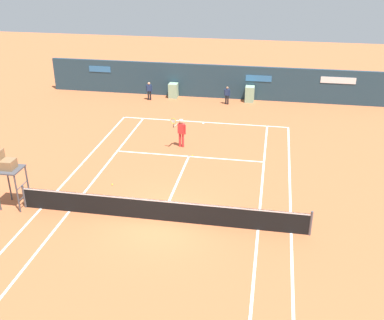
% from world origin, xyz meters
% --- Properties ---
extents(ground_plane, '(80.00, 80.00, 0.01)m').
position_xyz_m(ground_plane, '(-0.00, 0.58, 0.00)').
color(ground_plane, '#BC6038').
extents(tennis_net, '(12.10, 0.10, 1.07)m').
position_xyz_m(tennis_net, '(0.00, 0.00, 0.51)').
color(tennis_net, '#4C4C51').
rests_on(tennis_net, ground_plane).
extents(sponsor_back_wall, '(25.00, 1.02, 2.43)m').
position_xyz_m(sponsor_back_wall, '(-0.00, 16.97, 1.18)').
color(sponsor_back_wall, '#233D4C').
rests_on(sponsor_back_wall, ground_plane).
extents(umpire_chair, '(1.00, 1.00, 2.60)m').
position_xyz_m(umpire_chair, '(-6.49, 0.04, 1.78)').
color(umpire_chair, '#47474C').
rests_on(umpire_chair, ground_plane).
extents(player_on_baseline, '(0.75, 0.67, 1.84)m').
position_xyz_m(player_on_baseline, '(-0.66, 7.60, 0.97)').
color(player_on_baseline, red).
rests_on(player_on_baseline, ground_plane).
extents(ball_kid_centre_post, '(0.43, 0.21, 1.29)m').
position_xyz_m(ball_kid_centre_post, '(1.04, 15.56, 0.74)').
color(ball_kid_centre_post, black).
rests_on(ball_kid_centre_post, ground_plane).
extents(ball_kid_left_post, '(0.44, 0.19, 1.33)m').
position_xyz_m(ball_kid_left_post, '(-4.61, 15.56, 0.77)').
color(ball_kid_left_post, black).
rests_on(ball_kid_left_post, ground_plane).
extents(tennis_ball_near_service_line, '(0.07, 0.07, 0.07)m').
position_xyz_m(tennis_ball_near_service_line, '(0.19, 6.46, 0.03)').
color(tennis_ball_near_service_line, '#CCE033').
rests_on(tennis_ball_near_service_line, ground_plane).
extents(tennis_ball_mid_court, '(0.07, 0.07, 0.07)m').
position_xyz_m(tennis_ball_mid_court, '(-2.98, 2.57, 0.03)').
color(tennis_ball_mid_court, '#CCE033').
rests_on(tennis_ball_mid_court, ground_plane).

